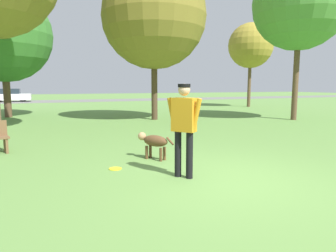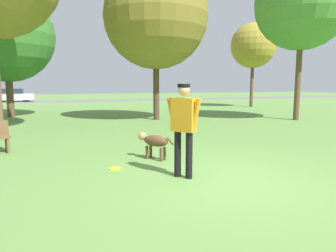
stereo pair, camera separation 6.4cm
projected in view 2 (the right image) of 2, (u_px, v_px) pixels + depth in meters
name	position (u px, v px, depth m)	size (l,w,h in m)	color
ground_plane	(226.00, 181.00, 5.54)	(120.00, 120.00, 0.00)	#608C42
far_road_strip	(78.00, 101.00, 34.04)	(120.00, 6.00, 0.01)	slate
person	(184.00, 122.00, 5.61)	(0.52, 0.62, 1.78)	black
dog	(154.00, 141.00, 7.12)	(0.67, 0.92, 0.62)	brown
frisbee	(115.00, 168.00, 6.32)	(0.27, 0.27, 0.02)	yellow
tree_mid_center	(156.00, 16.00, 14.77)	(5.17, 5.17, 7.72)	#4C3826
tree_far_right	(253.00, 46.00, 23.94)	(3.58, 3.58, 6.71)	brown
tree_far_left	(6.00, 35.00, 16.13)	(5.09, 5.09, 7.01)	brown
tree_near_right	(302.00, 3.00, 14.52)	(4.57, 4.57, 8.03)	brown
parked_car_white	(14.00, 95.00, 31.91)	(3.96, 1.72, 1.40)	white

